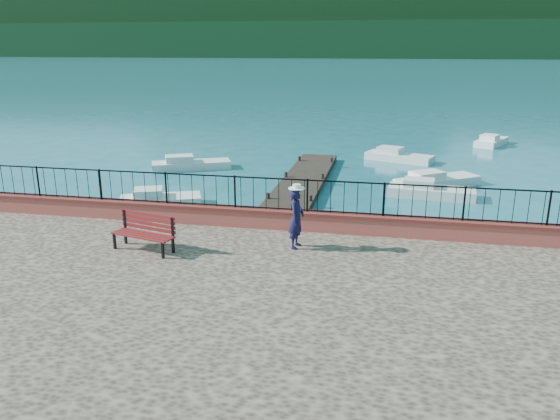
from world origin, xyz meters
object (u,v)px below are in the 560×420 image
at_px(person, 296,218).
at_px(boat_3, 191,162).
at_px(boat_2, 438,178).
at_px(boat_1, 432,188).
at_px(boat_4, 399,154).
at_px(park_bench, 144,240).
at_px(boat_5, 492,139).
at_px(boat_0, 161,197).

xyz_separation_m(person, boat_3, (-8.17, 13.85, -1.62)).
relative_size(boat_2, boat_3, 1.02).
distance_m(boat_1, boat_2, 2.09).
bearing_deg(boat_4, boat_3, -137.02).
relative_size(person, boat_2, 0.39).
relative_size(person, boat_4, 0.43).
bearing_deg(park_bench, boat_5, 77.48).
xyz_separation_m(boat_4, boat_5, (6.15, 6.61, 0.00)).
bearing_deg(park_bench, person, 28.73).
distance_m(boat_0, boat_1, 11.83).
relative_size(park_bench, boat_5, 0.55).
relative_size(park_bench, person, 1.12).
bearing_deg(boat_5, boat_4, 163.45).
height_order(boat_0, boat_1, same).
bearing_deg(park_bench, boat_2, 71.78).
xyz_separation_m(boat_1, boat_4, (-1.33, 7.73, 0.00)).
bearing_deg(boat_4, boat_0, -109.50).
xyz_separation_m(boat_2, boat_5, (4.41, 12.29, 0.00)).
relative_size(boat_2, boat_4, 1.10).
bearing_deg(park_bench, boat_1, 68.74).
bearing_deg(boat_2, person, -145.66).
height_order(person, boat_3, person).
relative_size(boat_0, boat_4, 0.86).
height_order(boat_3, boat_4, same).
xyz_separation_m(person, boat_4, (2.97, 18.28, -1.62)).
xyz_separation_m(boat_0, boat_2, (11.64, 5.78, 0.00)).
xyz_separation_m(boat_0, boat_1, (11.23, 3.73, 0.00)).
bearing_deg(boat_2, park_bench, -157.62).
bearing_deg(person, boat_5, -13.93).
xyz_separation_m(boat_1, boat_2, (0.41, 2.05, 0.00)).
relative_size(person, boat_3, 0.39).
relative_size(boat_2, boat_5, 1.27).
bearing_deg(boat_3, boat_2, -30.35).
height_order(park_bench, boat_0, park_bench).
bearing_deg(boat_0, person, -66.15).
height_order(boat_0, boat_2, same).
bearing_deg(boat_0, boat_1, -3.23).
distance_m(boat_4, boat_5, 9.03).
bearing_deg(boat_5, boat_1, -172.16).
relative_size(boat_0, boat_2, 0.78).
bearing_deg(boat_2, boat_3, 139.27).
xyz_separation_m(person, boat_0, (-6.92, 6.82, -1.62)).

